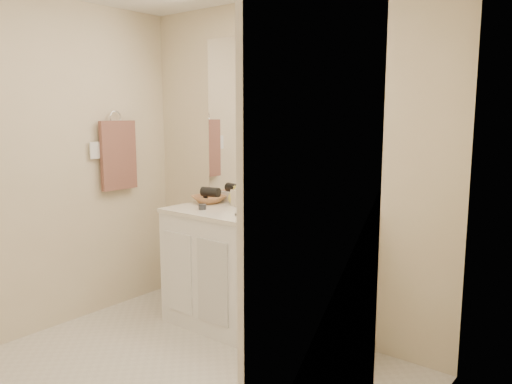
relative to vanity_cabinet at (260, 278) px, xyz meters
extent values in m
cube|color=beige|center=(0.00, 0.28, 0.77)|extent=(2.60, 0.02, 2.40)
cube|color=beige|center=(-1.30, -1.02, 0.77)|extent=(0.02, 2.60, 2.40)
cube|color=beige|center=(1.30, -1.02, 0.77)|extent=(0.02, 2.60, 2.40)
cube|color=white|center=(0.00, 0.00, 0.00)|extent=(1.50, 0.55, 0.85)
cube|color=white|center=(0.00, 0.00, 0.44)|extent=(1.52, 0.57, 0.03)
cube|color=white|center=(0.00, 0.26, 0.50)|extent=(1.52, 0.03, 0.08)
cylinder|color=beige|center=(0.00, -0.02, 0.44)|extent=(0.37, 0.37, 0.02)
cylinder|color=silver|center=(0.00, 0.16, 0.51)|extent=(0.02, 0.02, 0.11)
cube|color=white|center=(0.00, 0.27, 1.14)|extent=(1.48, 0.01, 1.20)
cylinder|color=navy|center=(-0.09, 0.09, 0.51)|extent=(0.10, 0.10, 0.11)
cylinder|color=beige|center=(0.17, 0.12, 0.50)|extent=(0.09, 0.09, 0.10)
cylinder|color=#FF43A9|center=(0.18, 0.12, 0.60)|extent=(0.02, 0.04, 0.20)
cylinder|color=#0EA7B0|center=(0.39, 0.03, 0.55)|extent=(0.08, 0.08, 0.19)
cube|color=silver|center=(0.45, -0.15, 0.46)|extent=(0.11, 0.09, 0.01)
cube|color=#AED934|center=(0.45, -0.15, 0.48)|extent=(0.08, 0.06, 0.02)
cube|color=orange|center=(0.25, -0.19, 0.46)|extent=(0.13, 0.07, 0.01)
cylinder|color=#303136|center=(-0.47, -0.10, 0.47)|extent=(0.06, 0.06, 0.04)
cylinder|color=white|center=(-0.27, 0.14, 0.53)|extent=(0.05, 0.05, 0.15)
imported|color=silver|center=(-0.27, 0.22, 0.55)|extent=(0.09, 0.09, 0.18)
imported|color=beige|center=(-0.36, 0.18, 0.55)|extent=(0.11, 0.11, 0.18)
imported|color=#E7D85A|center=(-0.41, 0.21, 0.53)|extent=(0.14, 0.14, 0.15)
imported|color=#AA6E44|center=(-0.62, 0.13, 0.49)|extent=(0.29, 0.29, 0.06)
cylinder|color=black|center=(-0.60, 0.13, 0.54)|extent=(0.16, 0.10, 0.08)
torus|color=silver|center=(-1.27, -0.25, 1.12)|extent=(0.01, 0.11, 0.11)
cube|color=brown|center=(-1.25, -0.25, 0.82)|extent=(0.04, 0.32, 0.55)
cube|color=white|center=(-1.27, -0.45, 0.88)|extent=(0.01, 0.08, 0.13)
cube|color=white|center=(1.29, -1.32, 0.57)|extent=(0.02, 0.82, 2.00)
camera|label=1|loc=(2.10, -2.69, 1.16)|focal=35.00mm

